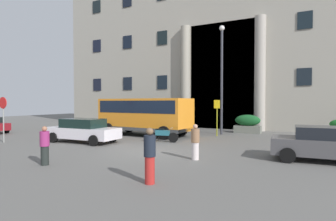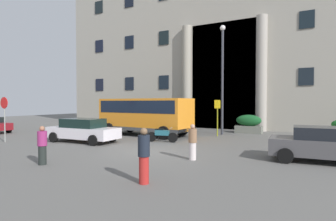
{
  "view_description": "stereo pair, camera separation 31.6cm",
  "coord_description": "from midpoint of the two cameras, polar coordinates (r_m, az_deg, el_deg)",
  "views": [
    {
      "loc": [
        6.91,
        -11.58,
        2.45
      ],
      "look_at": [
        -1.58,
        4.79,
        1.9
      ],
      "focal_mm": 29.22,
      "sensor_mm": 36.0,
      "label": 1
    },
    {
      "loc": [
        7.19,
        -11.43,
        2.45
      ],
      "look_at": [
        -1.58,
        4.79,
        1.9
      ],
      "focal_mm": 29.22,
      "sensor_mm": 36.0,
      "label": 2
    }
  ],
  "objects": [
    {
      "name": "ground_plane",
      "position": [
        13.72,
        -3.08,
        -8.84
      ],
      "size": [
        80.0,
        64.0,
        0.12
      ],
      "primitive_type": "cube",
      "color": "#605E5B"
    },
    {
      "name": "scooter_by_planter",
      "position": [
        16.91,
        -0.85,
        -5.07
      ],
      "size": [
        1.95,
        0.66,
        0.89
      ],
      "rotation": [
        0.0,
        0.0,
        0.21
      ],
      "color": "black",
      "rests_on": "ground_plane"
    },
    {
      "name": "pedestrian_man_red_shirt",
      "position": [
        11.83,
        -24.05,
        -6.67
      ],
      "size": [
        0.36,
        0.36,
        1.52
      ],
      "rotation": [
        0.0,
        0.0,
        0.91
      ],
      "color": "black",
      "rests_on": "ground_plane"
    },
    {
      "name": "hedge_planter_east",
      "position": [
        26.34,
        -4.95,
        -2.25
      ],
      "size": [
        1.53,
        0.9,
        1.32
      ],
      "color": "#6C6D5A",
      "rests_on": "ground_plane"
    },
    {
      "name": "orange_minibus",
      "position": [
        20.24,
        -4.37,
        -0.62
      ],
      "size": [
        7.12,
        3.05,
        2.72
      ],
      "rotation": [
        0.0,
        0.0,
        -0.06
      ],
      "color": "orange",
      "rests_on": "ground_plane"
    },
    {
      "name": "hedge_planter_entrance_right",
      "position": [
        28.57,
        -9.83,
        -1.89
      ],
      "size": [
        2.03,
        0.75,
        1.39
      ],
      "color": "gray",
      "rests_on": "ground_plane"
    },
    {
      "name": "motorcycle_far_end",
      "position": [
        14.79,
        29.92,
        -6.27
      ],
      "size": [
        1.97,
        0.7,
        0.89
      ],
      "rotation": [
        0.0,
        0.0,
        0.24
      ],
      "color": "black",
      "rests_on": "ground_plane"
    },
    {
      "name": "pedestrian_man_crossing",
      "position": [
        8.33,
        -3.96,
        -9.36
      ],
      "size": [
        0.36,
        0.36,
        1.69
      ],
      "rotation": [
        0.0,
        0.0,
        2.17
      ],
      "color": "#B02421",
      "rests_on": "ground_plane"
    },
    {
      "name": "lamppost_plaza_centre",
      "position": [
        21.34,
        11.7,
        7.92
      ],
      "size": [
        0.4,
        0.4,
        8.27
      ],
      "color": "#35363F",
      "rests_on": "ground_plane"
    },
    {
      "name": "hedge_planter_entrance_left",
      "position": [
        24.67,
        1.56,
        -2.33
      ],
      "size": [
        1.83,
        0.96,
        1.48
      ],
      "color": "gray",
      "rests_on": "ground_plane"
    },
    {
      "name": "pedestrian_child_trailing",
      "position": [
        11.76,
        5.93,
        -6.58
      ],
      "size": [
        0.36,
        0.36,
        1.52
      ],
      "rotation": [
        0.0,
        0.0,
        4.71
      ],
      "color": "silver",
      "rests_on": "ground_plane"
    },
    {
      "name": "parked_estate_mid",
      "position": [
        12.97,
        30.21,
        -6.1
      ],
      "size": [
        4.17,
        2.16,
        1.45
      ],
      "rotation": [
        0.0,
        0.0,
        0.06
      ],
      "color": "#494749",
      "rests_on": "ground_plane"
    },
    {
      "name": "stop_sign_side_street",
      "position": [
        19.44,
        -30.58,
        0.0
      ],
      "size": [
        0.7,
        0.07,
        2.78
      ],
      "color": "gray",
      "rests_on": "ground_plane"
    },
    {
      "name": "bus_stop_sign",
      "position": [
        20.11,
        10.71,
        -0.69
      ],
      "size": [
        0.44,
        0.08,
        2.62
      ],
      "color": "#93961A",
      "rests_on": "ground_plane"
    },
    {
      "name": "hedge_planter_west",
      "position": [
        22.63,
        16.85,
        -2.78
      ],
      "size": [
        2.05,
        0.84,
        1.47
      ],
      "color": "slate",
      "rests_on": "ground_plane"
    },
    {
      "name": "office_building_facade",
      "position": [
        30.82,
        14.86,
        16.27
      ],
      "size": [
        37.86,
        9.71,
        20.48
      ],
      "color": "#A0998C",
      "rests_on": "ground_plane"
    },
    {
      "name": "parked_sedan_second",
      "position": [
        17.61,
        -16.82,
        -3.94
      ],
      "size": [
        4.64,
        2.08,
        1.45
      ],
      "rotation": [
        0.0,
        0.0,
        0.04
      ],
      "color": "silver",
      "rests_on": "ground_plane"
    }
  ]
}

